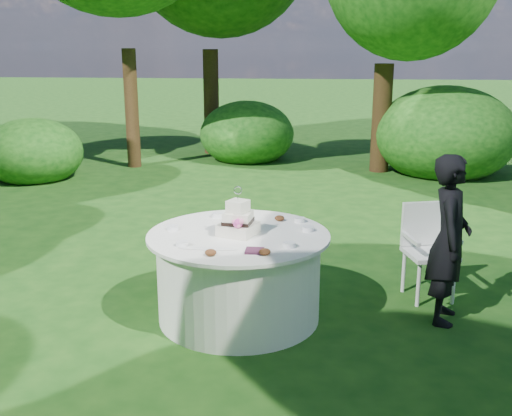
# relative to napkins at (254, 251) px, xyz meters

# --- Properties ---
(ground) EXTENTS (80.00, 80.00, 0.00)m
(ground) POSITION_rel_napkins_xyz_m (-0.18, 0.45, -0.78)
(ground) COLOR #143E11
(ground) RESTS_ON ground
(napkins) EXTENTS (0.14, 0.14, 0.02)m
(napkins) POSITION_rel_napkins_xyz_m (0.00, 0.00, 0.00)
(napkins) COLOR #471E37
(napkins) RESTS_ON table
(feather_plume) EXTENTS (0.48, 0.07, 0.01)m
(feather_plume) POSITION_rel_napkins_xyz_m (-0.37, 0.02, -0.00)
(feather_plume) COLOR silver
(feather_plume) RESTS_ON table
(guest) EXTENTS (0.45, 0.59, 1.46)m
(guest) POSITION_rel_napkins_xyz_m (1.59, 0.59, -0.05)
(guest) COLOR black
(guest) RESTS_ON ground
(table) EXTENTS (1.56, 1.56, 0.77)m
(table) POSITION_rel_napkins_xyz_m (-0.18, 0.45, -0.39)
(table) COLOR white
(table) RESTS_ON ground
(cake) EXTENTS (0.37, 0.37, 0.42)m
(cake) POSITION_rel_napkins_xyz_m (-0.18, 0.42, 0.10)
(cake) COLOR beige
(cake) RESTS_ON table
(chair) EXTENTS (0.52, 0.52, 0.89)m
(chair) POSITION_rel_napkins_xyz_m (1.52, 1.12, -0.26)
(chair) COLOR white
(chair) RESTS_ON ground
(votives) EXTENTS (1.26, 0.96, 0.04)m
(votives) POSITION_rel_napkins_xyz_m (-0.13, 0.51, 0.01)
(votives) COLOR white
(votives) RESTS_ON table
(petal_cups) EXTENTS (0.55, 1.08, 0.05)m
(petal_cups) POSITION_rel_napkins_xyz_m (-0.03, 0.23, 0.02)
(petal_cups) COLOR #562D16
(petal_cups) RESTS_ON table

